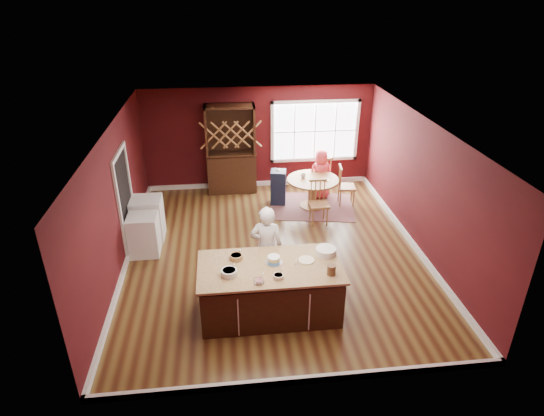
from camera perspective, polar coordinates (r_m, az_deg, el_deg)
The scene contains 27 objects.
room_shell at distance 8.88m, azimuth 0.25°, elevation 1.84°, with size 7.00×7.00×7.00m.
window at distance 12.26m, azimuth 5.40°, elevation 9.58°, with size 2.36×0.10×1.66m, color white, non-canonical shape.
doorway at distance 9.72m, azimuth -17.86°, elevation 0.66°, with size 0.08×1.26×2.13m, color white, non-canonical shape.
kitchen_island at distance 7.72m, azimuth -0.26°, elevation -10.26°, with size 2.35×1.23×0.92m.
dining_table at distance 11.21m, azimuth 5.12°, elevation 2.64°, with size 1.27×1.27×0.75m.
baker at distance 8.12m, azimuth -0.68°, elevation -5.01°, with size 0.59×0.39×1.62m, color silver.
layer_cake at distance 7.49m, azimuth 0.23°, elevation -6.50°, with size 0.29×0.29×0.12m, color white, non-canonical shape.
bowl_blue at distance 7.23m, azimuth -5.40°, elevation -8.07°, with size 0.26×0.26×0.10m, color silver.
bowl_yellow at distance 7.61m, azimuth -4.51°, elevation -6.15°, with size 0.22×0.22×0.08m, color #A17A3A.
bowl_pink at distance 7.05m, azimuth -1.66°, elevation -9.17°, with size 0.16×0.16×0.06m, color silver.
bowl_olive at distance 7.15m, azimuth 0.81°, elevation -8.57°, with size 0.17×0.17×0.06m, color beige.
drinking_glass at distance 7.44m, azimuth 3.11°, elevation -6.69°, with size 0.07×0.07×0.14m, color silver.
dinner_plate at distance 7.59m, azimuth 4.31°, elevation -6.54°, with size 0.27×0.27×0.02m, color #FEF6B6.
white_tub at distance 7.76m, azimuth 6.77°, elevation -5.42°, with size 0.35×0.35×0.12m, color silver.
stoneware_crock at distance 7.26m, azimuth 7.46°, elevation -7.70°, with size 0.14×0.14×0.17m, color brown.
rug at distance 11.43m, azimuth 5.01°, elevation 0.22°, with size 2.05×1.58×0.01m, color brown.
chair_east at distance 11.47m, azimuth 9.37°, elevation 2.85°, with size 0.43×0.41×1.03m, color #955420, non-canonical shape.
chair_south at distance 10.45m, azimuth 5.93°, elevation 0.66°, with size 0.44×0.42×1.04m, color #9B4E22, non-canonical shape.
chair_north at distance 11.96m, azimuth 6.16°, elevation 4.14°, with size 0.44×0.42×1.05m, color #955528, non-canonical shape.
seated_woman at distance 11.69m, azimuth 6.11°, elevation 4.24°, with size 0.63×0.41×1.29m, color #EF3F4E.
high_chair at distance 11.38m, azimuth 0.79°, elevation 2.72°, with size 0.37×0.37×0.92m, color black, non-canonical shape.
toddler at distance 11.30m, azimuth 1.09°, elevation 4.47°, with size 0.18×0.14×0.26m, color #8CA5BF, non-canonical shape.
table_plate at distance 11.08m, azimuth 6.69°, elevation 3.53°, with size 0.20×0.20×0.01m, color beige.
table_cup at distance 11.17m, azimuth 3.93°, elevation 4.07°, with size 0.13×0.13×0.10m, color silver.
hutch at distance 11.89m, azimuth -5.17°, elevation 7.31°, with size 1.27×0.53×2.32m, color black.
washer at distance 9.65m, azimuth -15.76°, elevation -3.26°, with size 0.59×0.57×0.86m, color silver.
dryer at distance 10.18m, azimuth -15.31°, elevation -1.28°, with size 0.64×0.62×0.93m, color silver.
Camera 1 is at (-0.95, -8.00, 5.07)m, focal length 30.00 mm.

